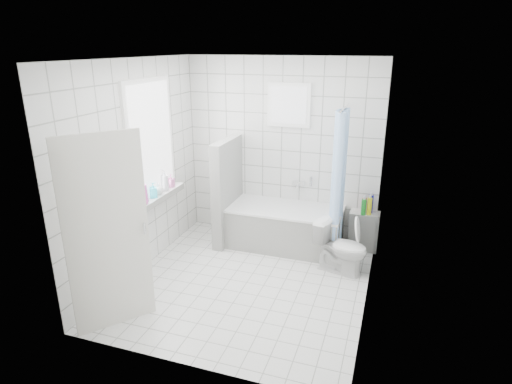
% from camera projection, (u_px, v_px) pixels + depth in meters
% --- Properties ---
extents(ground, '(3.00, 3.00, 0.00)m').
position_uv_depth(ground, '(247.00, 282.00, 5.19)').
color(ground, white).
rests_on(ground, ground).
extents(ceiling, '(3.00, 3.00, 0.00)m').
position_uv_depth(ceiling, '(245.00, 59.00, 4.34)').
color(ceiling, white).
rests_on(ceiling, ground).
extents(wall_back, '(2.80, 0.02, 2.60)m').
position_uv_depth(wall_back, '(281.00, 151.00, 6.11)').
color(wall_back, white).
rests_on(wall_back, ground).
extents(wall_front, '(2.80, 0.02, 2.60)m').
position_uv_depth(wall_front, '(183.00, 234.00, 3.42)').
color(wall_front, white).
rests_on(wall_front, ground).
extents(wall_left, '(0.02, 3.00, 2.60)m').
position_uv_depth(wall_left, '(137.00, 170.00, 5.19)').
color(wall_left, white).
rests_on(wall_left, ground).
extents(wall_right, '(0.02, 3.00, 2.60)m').
position_uv_depth(wall_right, '(375.00, 194.00, 4.35)').
color(wall_right, white).
rests_on(wall_right, ground).
extents(window_left, '(0.01, 0.90, 1.40)m').
position_uv_depth(window_left, '(152.00, 140.00, 5.34)').
color(window_left, white).
rests_on(window_left, wall_left).
extents(window_back, '(0.50, 0.01, 0.50)m').
position_uv_depth(window_back, '(289.00, 105.00, 5.83)').
color(window_back, white).
rests_on(window_back, wall_back).
extents(window_sill, '(0.18, 1.02, 0.08)m').
position_uv_depth(window_sill, '(160.00, 196.00, 5.57)').
color(window_sill, white).
rests_on(window_sill, wall_left).
extents(door, '(0.53, 0.65, 2.00)m').
position_uv_depth(door, '(108.00, 235.00, 4.12)').
color(door, silver).
rests_on(door, ground).
extents(bathtub, '(1.57, 0.77, 0.58)m').
position_uv_depth(bathtub, '(285.00, 227.00, 6.05)').
color(bathtub, white).
rests_on(bathtub, ground).
extents(partition_wall, '(0.15, 0.85, 1.50)m').
position_uv_depth(partition_wall, '(227.00, 191.00, 6.11)').
color(partition_wall, white).
rests_on(partition_wall, ground).
extents(tiled_ledge, '(0.40, 0.24, 0.55)m').
position_uv_depth(tiled_ledge, '(364.00, 231.00, 5.97)').
color(tiled_ledge, white).
rests_on(tiled_ledge, ground).
extents(toilet, '(0.72, 0.51, 0.66)m').
position_uv_depth(toilet, '(341.00, 247.00, 5.36)').
color(toilet, white).
rests_on(toilet, ground).
extents(curtain_rod, '(0.02, 0.80, 0.02)m').
position_uv_depth(curtain_rod, '(345.00, 108.00, 5.25)').
color(curtain_rod, silver).
rests_on(curtain_rod, wall_back).
extents(shower_curtain, '(0.14, 0.48, 1.78)m').
position_uv_depth(shower_curtain, '(339.00, 181.00, 5.43)').
color(shower_curtain, '#56A1FF').
rests_on(shower_curtain, curtain_rod).
extents(tub_faucet, '(0.18, 0.06, 0.06)m').
position_uv_depth(tub_faucet, '(299.00, 183.00, 6.14)').
color(tub_faucet, silver).
rests_on(tub_faucet, wall_back).
extents(sill_bottles, '(0.18, 0.81, 0.33)m').
position_uv_depth(sill_bottles, '(155.00, 187.00, 5.41)').
color(sill_bottles, pink).
rests_on(sill_bottles, window_sill).
extents(ledge_bottles, '(0.15, 0.19, 0.25)m').
position_uv_depth(ledge_bottles, '(367.00, 206.00, 5.81)').
color(ledge_bottles, green).
rests_on(ledge_bottles, tiled_ledge).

